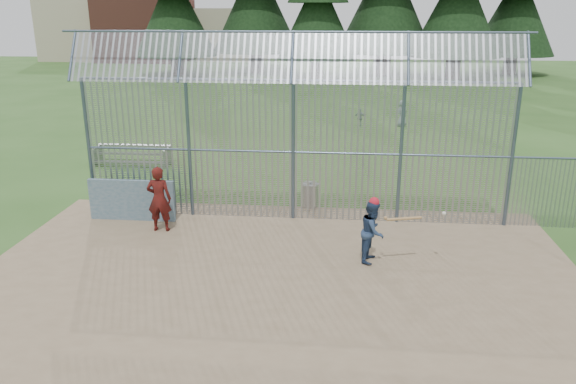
# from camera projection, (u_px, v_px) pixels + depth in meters

# --- Properties ---
(ground) EXTENTS (120.00, 120.00, 0.00)m
(ground) POSITION_uv_depth(u_px,v_px,m) (280.00, 271.00, 13.14)
(ground) COLOR #2D511E
(ground) RESTS_ON ground
(dirt_infield) EXTENTS (14.00, 10.00, 0.02)m
(dirt_infield) POSITION_uv_depth(u_px,v_px,m) (277.00, 280.00, 12.66)
(dirt_infield) COLOR #756047
(dirt_infield) RESTS_ON ground
(dugout_wall) EXTENTS (2.50, 0.12, 1.20)m
(dugout_wall) POSITION_uv_depth(u_px,v_px,m) (132.00, 200.00, 16.11)
(dugout_wall) COLOR #38566B
(dugout_wall) RESTS_ON dirt_infield
(batter) EXTENTS (0.74, 0.85, 1.52)m
(batter) POSITION_uv_depth(u_px,v_px,m) (373.00, 231.00, 13.43)
(batter) COLOR navy
(batter) RESTS_ON dirt_infield
(onlooker) EXTENTS (0.68, 0.46, 1.82)m
(onlooker) POSITION_uv_depth(u_px,v_px,m) (159.00, 199.00, 15.24)
(onlooker) COLOR maroon
(onlooker) RESTS_ON dirt_infield
(bg_kid_standing) EXTENTS (0.79, 0.73, 1.36)m
(bg_kid_standing) POSITION_uv_depth(u_px,v_px,m) (402.00, 113.00, 29.28)
(bg_kid_standing) COLOR slate
(bg_kid_standing) RESTS_ON ground
(bg_kid_seated) EXTENTS (0.59, 0.27, 0.99)m
(bg_kid_seated) POSITION_uv_depth(u_px,v_px,m) (360.00, 118.00, 29.07)
(bg_kid_seated) COLOR slate
(bg_kid_seated) RESTS_ON ground
(batting_gear) EXTENTS (1.80, 0.42, 0.50)m
(batting_gear) POSITION_uv_depth(u_px,v_px,m) (383.00, 206.00, 13.17)
(batting_gear) COLOR red
(batting_gear) RESTS_ON ground
(trash_can) EXTENTS (0.56, 0.56, 0.82)m
(trash_can) POSITION_uv_depth(u_px,v_px,m) (310.00, 195.00, 17.33)
(trash_can) COLOR gray
(trash_can) RESTS_ON ground
(bleacher) EXTENTS (3.00, 0.95, 0.72)m
(bleacher) POSITION_uv_depth(u_px,v_px,m) (132.00, 155.00, 22.03)
(bleacher) COLOR slate
(bleacher) RESTS_ON ground
(backstop_fence) EXTENTS (20.09, 0.81, 5.30)m
(backstop_fence) POSITION_uv_depth(u_px,v_px,m) (358.00, 142.00, 15.49)
(backstop_fence) COLOR #47566B
(backstop_fence) RESTS_ON ground
(distant_buildings) EXTENTS (26.50, 10.50, 8.00)m
(distant_buildings) POSITION_uv_depth(u_px,v_px,m) (140.00, 29.00, 67.62)
(distant_buildings) COLOR brown
(distant_buildings) RESTS_ON ground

